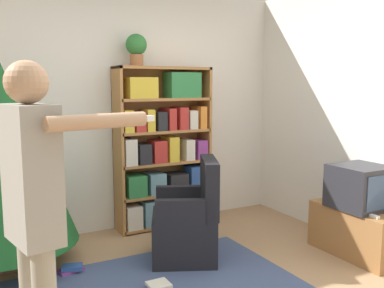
# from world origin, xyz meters

# --- Properties ---
(wall_back) EXTENTS (8.00, 0.10, 2.60)m
(wall_back) POSITION_xyz_m (0.00, 2.05, 1.30)
(wall_back) COLOR silver
(wall_back) RESTS_ON ground_plane
(bookshelf) EXTENTS (1.06, 0.30, 1.76)m
(bookshelf) POSITION_xyz_m (0.48, 1.82, 0.85)
(bookshelf) COLOR #A8703D
(bookshelf) RESTS_ON ground_plane
(tv_stand) EXTENTS (0.43, 0.84, 0.45)m
(tv_stand) POSITION_xyz_m (1.72, 0.22, 0.22)
(tv_stand) COLOR #996638
(tv_stand) RESTS_ON ground_plane
(television) EXTENTS (0.46, 0.47, 0.40)m
(television) POSITION_xyz_m (1.72, 0.22, 0.65)
(television) COLOR #28282D
(television) RESTS_ON tv_stand
(game_remote) EXTENTS (0.04, 0.12, 0.02)m
(game_remote) POSITION_xyz_m (1.59, -0.03, 0.46)
(game_remote) COLOR white
(game_remote) RESTS_ON tv_stand
(armchair) EXTENTS (0.75, 0.75, 0.92)m
(armchair) POSITION_xyz_m (0.29, 0.88, 0.32)
(armchair) COLOR black
(armchair) RESTS_ON ground_plane
(standing_person) EXTENTS (0.69, 0.46, 1.68)m
(standing_person) POSITION_xyz_m (-1.17, -0.38, 1.00)
(standing_person) COLOR #9E937F
(standing_person) RESTS_ON ground_plane
(potted_plant) EXTENTS (0.22, 0.22, 0.33)m
(potted_plant) POSITION_xyz_m (0.19, 1.83, 1.95)
(potted_plant) COLOR #935B38
(potted_plant) RESTS_ON bookshelf
(book_pile_near_tree) EXTENTS (0.22, 0.17, 0.06)m
(book_pile_near_tree) POSITION_xyz_m (-0.71, 1.10, 0.03)
(book_pile_near_tree) COLOR #843889
(book_pile_near_tree) RESTS_ON ground_plane
(book_pile_by_chair) EXTENTS (0.19, 0.19, 0.06)m
(book_pile_by_chair) POSITION_xyz_m (-0.20, 0.44, 0.03)
(book_pile_by_chair) COLOR #5B899E
(book_pile_by_chair) RESTS_ON ground_plane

